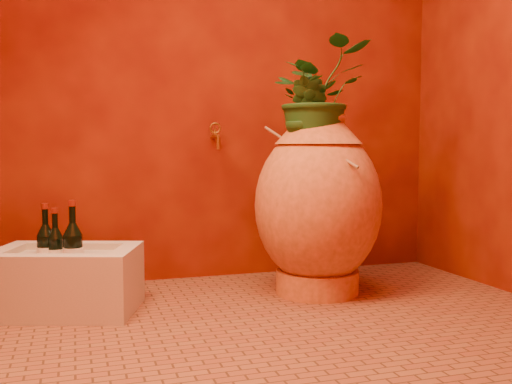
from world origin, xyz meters
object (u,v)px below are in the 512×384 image
object	(u,v)px
amphora	(318,204)
stone_basin	(66,282)
wine_bottle_a	(46,250)
wine_bottle_c	(73,251)
wine_bottle_b	(56,252)
wall_tap	(216,135)

from	to	relation	value
amphora	stone_basin	distance (m)	1.22
amphora	wine_bottle_a	world-z (taller)	amphora
amphora	wine_bottle_c	bearing A→B (deg)	-179.14
wine_bottle_b	wall_tap	size ratio (longest dim) A/B	2.06
wine_bottle_a	wall_tap	distance (m)	1.07
wine_bottle_a	wall_tap	size ratio (longest dim) A/B	2.19
wine_bottle_a	wall_tap	bearing A→B (deg)	23.59
wine_bottle_a	wine_bottle_b	bearing A→B (deg)	-22.93
wine_bottle_b	amphora	bearing A→B (deg)	-3.05
amphora	wine_bottle_a	bearing A→B (deg)	176.27
wine_bottle_b	stone_basin	bearing A→B (deg)	-36.90
wine_bottle_a	wine_bottle_b	size ratio (longest dim) A/B	1.07
stone_basin	wine_bottle_b	distance (m)	0.14
stone_basin	wall_tap	world-z (taller)	wall_tap
stone_basin	wine_bottle_a	world-z (taller)	wine_bottle_a
wine_bottle_b	wine_bottle_c	bearing A→B (deg)	-48.30
stone_basin	wine_bottle_b	bearing A→B (deg)	143.10
wine_bottle_c	wall_tap	distance (m)	1.02
wine_bottle_a	wine_bottle_c	bearing A→B (deg)	-41.11
wine_bottle_b	wine_bottle_c	world-z (taller)	wine_bottle_c
stone_basin	wine_bottle_b	world-z (taller)	wine_bottle_b
amphora	wall_tap	world-z (taller)	amphora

